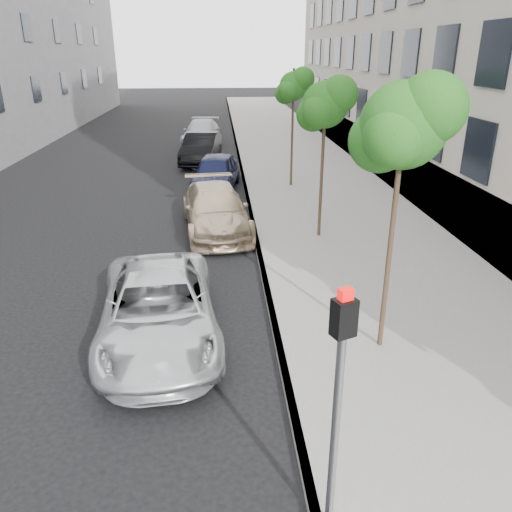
{
  "coord_description": "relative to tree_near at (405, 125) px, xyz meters",
  "views": [
    {
      "loc": [
        0.07,
        -6.94,
        5.63
      ],
      "look_at": [
        0.81,
        3.05,
        1.5
      ],
      "focal_mm": 35.0,
      "sensor_mm": 36.0,
      "label": 1
    }
  ],
  "objects": [
    {
      "name": "sedan_black",
      "position": [
        -4.11,
        18.66,
        -3.68
      ],
      "size": [
        2.28,
        4.93,
        1.57
      ],
      "primitive_type": "imported",
      "rotation": [
        0.0,
        0.0,
        -0.13
      ],
      "color": "black",
      "rests_on": "ground"
    },
    {
      "name": "suv",
      "position": [
        -3.33,
        7.57,
        -3.73
      ],
      "size": [
        2.59,
        5.24,
        1.46
      ],
      "primitive_type": "imported",
      "rotation": [
        0.0,
        0.0,
        0.11
      ],
      "color": "#C5AD8C",
      "rests_on": "ground"
    },
    {
      "name": "minivan",
      "position": [
        -4.5,
        0.76,
        -3.75
      ],
      "size": [
        2.85,
        5.31,
        1.42
      ],
      "primitive_type": "imported",
      "rotation": [
        0.0,
        0.0,
        0.1
      ],
      "color": "silver",
      "rests_on": "ground"
    },
    {
      "name": "sidewalk",
      "position": [
        1.07,
        22.5,
        -4.39
      ],
      "size": [
        6.4,
        72.0,
        0.14
      ],
      "primitive_type": "cube",
      "color": "gray",
      "rests_on": "ground"
    },
    {
      "name": "tree_mid",
      "position": [
        -0.0,
        6.5,
        -0.28
      ],
      "size": [
        1.7,
        1.5,
        4.88
      ],
      "color": "#38281C",
      "rests_on": "sidewalk"
    },
    {
      "name": "sedan_blue",
      "position": [
        -3.33,
        12.94,
        -3.7
      ],
      "size": [
        2.41,
        4.69,
        1.53
      ],
      "primitive_type": "imported",
      "rotation": [
        0.0,
        0.0,
        -0.14
      ],
      "color": "#111539",
      "rests_on": "ground"
    },
    {
      "name": "signal_pole",
      "position": [
        -1.93,
        -4.03,
        -2.28
      ],
      "size": [
        0.29,
        0.26,
        3.28
      ],
      "rotation": [
        0.0,
        0.0,
        0.39
      ],
      "color": "#939699",
      "rests_on": "sidewalk"
    },
    {
      "name": "tree_near",
      "position": [
        0.0,
        0.0,
        0.0
      ],
      "size": [
        1.81,
        1.61,
        5.22
      ],
      "color": "#38281C",
      "rests_on": "sidewalk"
    },
    {
      "name": "tree_far",
      "position": [
        -0.0,
        13.0,
        -0.19
      ],
      "size": [
        1.56,
        1.36,
        4.92
      ],
      "color": "#38281C",
      "rests_on": "sidewalk"
    },
    {
      "name": "sedan_rear",
      "position": [
        -4.24,
        24.29,
        -3.69
      ],
      "size": [
        2.6,
        5.46,
        1.54
      ],
      "primitive_type": "imported",
      "rotation": [
        0.0,
        0.0,
        -0.09
      ],
      "color": "#A8ABB0",
      "rests_on": "ground"
    },
    {
      "name": "curb",
      "position": [
        -2.05,
        22.5,
        -4.39
      ],
      "size": [
        0.15,
        72.0,
        0.14
      ],
      "primitive_type": "cube",
      "color": "#9E9B93",
      "rests_on": "ground"
    },
    {
      "name": "ground",
      "position": [
        -3.23,
        -1.5,
        -4.46
      ],
      "size": [
        160.0,
        160.0,
        0.0
      ],
      "primitive_type": "plane",
      "color": "black",
      "rests_on": "ground"
    }
  ]
}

